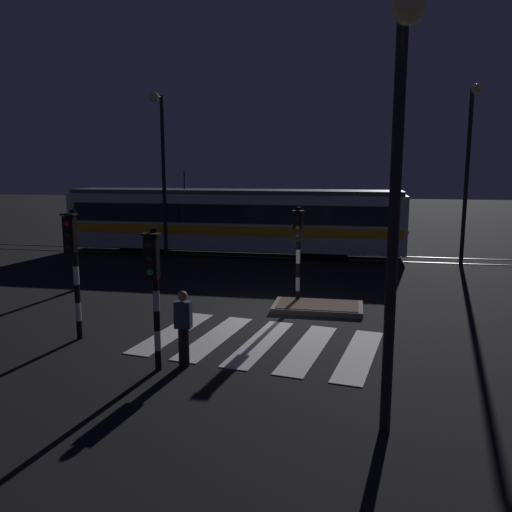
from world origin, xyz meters
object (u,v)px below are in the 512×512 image
Objects in this scene: traffic_light_median_centre at (298,241)px; street_lamp_trackside_right at (469,155)px; traffic_light_kerb_mid_left at (154,279)px; street_lamp_trackside_left at (161,158)px; traffic_light_corner_near_left at (73,255)px; street_lamp_near_kerb at (397,175)px; tram at (233,220)px; pedestrian_waiting_at_kerb at (183,328)px.

traffic_light_median_centre is 10.82m from street_lamp_trackside_right.
street_lamp_trackside_right is (8.88, 14.20, 2.81)m from traffic_light_kerb_mid_left.
street_lamp_trackside_right reaches higher than street_lamp_trackside_left.
traffic_light_kerb_mid_left is 0.93× the size of traffic_light_corner_near_left.
traffic_light_median_centre is at bearing 106.30° from street_lamp_near_kerb.
street_lamp_trackside_left is (-4.65, 12.73, 2.72)m from traffic_light_kerb_mid_left.
traffic_light_median_centre is 6.78m from traffic_light_corner_near_left.
traffic_light_kerb_mid_left is 6.47m from traffic_light_median_centre.
street_lamp_trackside_right is at bearing 47.26° from traffic_light_corner_near_left.
street_lamp_trackside_right reaches higher than tram.
traffic_light_median_centre is 8.60m from street_lamp_near_kerb.
traffic_light_corner_near_left is at bearing -132.74° from street_lamp_trackside_right.
street_lamp_near_kerb is at bearing -104.51° from street_lamp_trackside_right.
street_lamp_near_kerb is at bearing -29.21° from pedestrian_waiting_at_kerb.
tram reaches higher than traffic_light_kerb_mid_left.
traffic_light_kerb_mid_left is at bearing -111.48° from traffic_light_median_centre.
street_lamp_trackside_left reaches higher than traffic_light_corner_near_left.
street_lamp_trackside_right is (11.65, 12.60, 2.67)m from traffic_light_corner_near_left.
traffic_light_corner_near_left is 3.70m from pedestrian_waiting_at_kerb.
street_lamp_trackside_right is at bearing 57.97° from traffic_light_kerb_mid_left.
traffic_light_median_centre is 0.40× the size of street_lamp_trackside_right.
tram is (-4.28, 9.18, -0.31)m from traffic_light_median_centre.
traffic_light_corner_near_left is (-2.76, 1.59, 0.15)m from traffic_light_kerb_mid_left.
pedestrian_waiting_at_kerb is at bearing 150.79° from street_lamp_near_kerb.
street_lamp_trackside_right is at bearing -5.32° from tram.
street_lamp_trackside_left is at bearing -137.95° from tram.
traffic_light_corner_near_left is 0.50× the size of street_lamp_near_kerb.
tram is (-6.61, 17.16, -2.49)m from street_lamp_near_kerb.
tram is (0.85, 13.61, -0.45)m from traffic_light_corner_near_left.
traffic_light_corner_near_left is 11.58m from street_lamp_trackside_left.
traffic_light_kerb_mid_left is 5.55m from street_lamp_near_kerb.
traffic_light_corner_near_left is 0.43× the size of street_lamp_trackside_right.
traffic_light_kerb_mid_left is 15.32m from tram.
tram is (-1.91, 15.20, -0.30)m from traffic_light_kerb_mid_left.
traffic_light_median_centre is at bearing -128.54° from street_lamp_trackside_right.
street_lamp_trackside_left is 4.43× the size of pedestrian_waiting_at_kerb.
pedestrian_waiting_at_kerb is (0.48, 0.40, -1.17)m from traffic_light_kerb_mid_left.
street_lamp_near_kerb is (7.47, -3.55, 2.05)m from traffic_light_corner_near_left.
street_lamp_trackside_right reaches higher than pedestrian_waiting_at_kerb.
pedestrian_waiting_at_kerb is (-8.40, -13.80, -3.99)m from street_lamp_trackside_right.
street_lamp_trackside_right is at bearing 6.20° from street_lamp_trackside_left.
traffic_light_median_centre is (2.37, 6.02, 0.01)m from traffic_light_kerb_mid_left.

